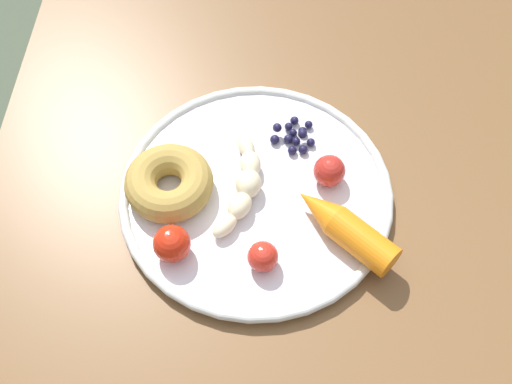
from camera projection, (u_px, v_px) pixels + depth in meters
ground_plane at (272, 378)px, 1.33m from camera, size 6.00×6.00×0.00m
dining_table at (283, 247)px, 0.81m from camera, size 1.23×0.73×0.71m
plate at (256, 193)px, 0.74m from camera, size 0.32×0.32×0.02m
banana at (244, 184)px, 0.73m from camera, size 0.15×0.06×0.03m
carrot_orange at (344, 227)px, 0.69m from camera, size 0.11×0.12×0.04m
donut at (169, 183)px, 0.72m from camera, size 0.12×0.12×0.04m
blueberry_pile at (294, 136)px, 0.77m from camera, size 0.06×0.06×0.02m
tomato_near at (172, 244)px, 0.68m from camera, size 0.04×0.04×0.04m
tomato_mid at (263, 257)px, 0.67m from camera, size 0.03×0.03×0.03m
tomato_far at (329, 171)px, 0.73m from camera, size 0.04×0.04×0.04m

